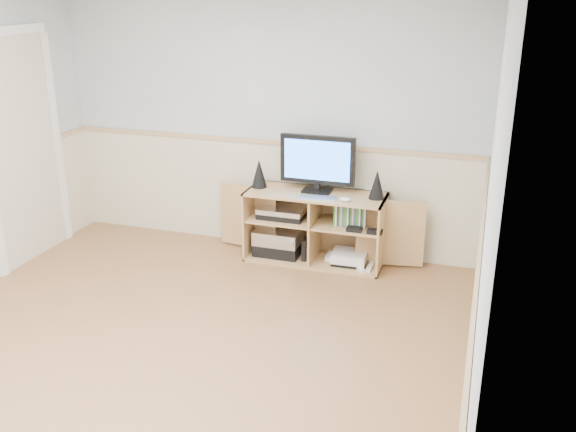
# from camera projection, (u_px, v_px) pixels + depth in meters

# --- Properties ---
(room) EXTENTS (4.04, 4.54, 2.54)m
(room) POSITION_uv_depth(u_px,v_px,m) (146.00, 186.00, 4.03)
(room) COLOR #A67B49
(room) RESTS_ON ground
(media_cabinet) EXTENTS (1.95, 0.47, 0.65)m
(media_cabinet) POSITION_uv_depth(u_px,v_px,m) (317.00, 224.00, 5.88)
(media_cabinet) COLOR tan
(media_cabinet) RESTS_ON floor
(monitor) EXTENTS (0.68, 0.18, 0.51)m
(monitor) POSITION_uv_depth(u_px,v_px,m) (318.00, 162.00, 5.66)
(monitor) COLOR black
(monitor) RESTS_ON media_cabinet
(speaker_left) EXTENTS (0.14, 0.14, 0.26)m
(speaker_left) POSITION_uv_depth(u_px,v_px,m) (259.00, 173.00, 5.84)
(speaker_left) COLOR black
(speaker_left) RESTS_ON media_cabinet
(speaker_right) EXTENTS (0.14, 0.14, 0.25)m
(speaker_right) POSITION_uv_depth(u_px,v_px,m) (377.00, 184.00, 5.53)
(speaker_right) COLOR black
(speaker_right) RESTS_ON media_cabinet
(keyboard) EXTENTS (0.34, 0.16, 0.01)m
(keyboard) POSITION_uv_depth(u_px,v_px,m) (318.00, 198.00, 5.57)
(keyboard) COLOR silver
(keyboard) RESTS_ON media_cabinet
(mouse) EXTENTS (0.10, 0.08, 0.04)m
(mouse) POSITION_uv_depth(u_px,v_px,m) (345.00, 199.00, 5.50)
(mouse) COLOR white
(mouse) RESTS_ON media_cabinet
(av_components) EXTENTS (0.51, 0.31, 0.47)m
(av_components) POSITION_uv_depth(u_px,v_px,m) (280.00, 234.00, 5.96)
(av_components) COLOR black
(av_components) RESTS_ON media_cabinet
(game_consoles) EXTENTS (0.45, 0.30, 0.11)m
(game_consoles) POSITION_uv_depth(u_px,v_px,m) (348.00, 258.00, 5.81)
(game_consoles) COLOR white
(game_consoles) RESTS_ON media_cabinet
(game_cases) EXTENTS (0.29, 0.14, 0.19)m
(game_cases) POSITION_uv_depth(u_px,v_px,m) (351.00, 215.00, 5.66)
(game_cases) COLOR #3F8C3F
(game_cases) RESTS_ON media_cabinet
(wall_outlet) EXTENTS (0.12, 0.03, 0.12)m
(wall_outlet) POSITION_uv_depth(u_px,v_px,m) (371.00, 195.00, 5.82)
(wall_outlet) COLOR white
(wall_outlet) RESTS_ON wall_back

